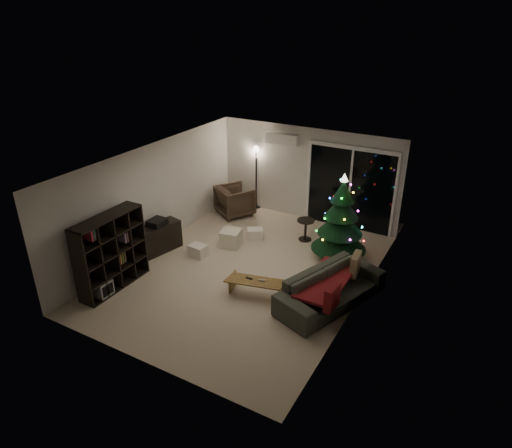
{
  "coord_description": "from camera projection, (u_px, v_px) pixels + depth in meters",
  "views": [
    {
      "loc": [
        4.4,
        -7.38,
        5.26
      ],
      "look_at": [
        0.1,
        0.3,
        1.05
      ],
      "focal_mm": 32.0,
      "sensor_mm": 36.0,
      "label": 1
    }
  ],
  "objects": [
    {
      "name": "cushion_a",
      "position": [
        355.0,
        264.0,
        9.08
      ],
      "size": [
        0.17,
        0.46,
        0.45
      ],
      "primitive_type": "cube",
      "rotation": [
        0.0,
        0.0,
        0.09
      ],
      "color": "#947D60",
      "rests_on": "sofa"
    },
    {
      "name": "stereo",
      "position": [
        157.0,
        222.0,
        10.53
      ],
      "size": [
        0.34,
        0.41,
        0.14
      ],
      "primitive_type": "cube",
      "color": "black",
      "rests_on": "media_cabinet"
    },
    {
      "name": "remote_b",
      "position": [
        261.0,
        280.0,
        9.0
      ],
      "size": [
        0.14,
        0.08,
        0.02
      ],
      "primitive_type": "cube",
      "rotation": [
        0.0,
        0.0,
        0.35
      ],
      "color": "slate",
      "rests_on": "coffee_table"
    },
    {
      "name": "media_cabinet",
      "position": [
        159.0,
        238.0,
        10.71
      ],
      "size": [
        0.64,
        1.15,
        0.68
      ],
      "primitive_type": "cube",
      "rotation": [
        0.0,
        0.0,
        -0.22
      ],
      "color": "black",
      "rests_on": "floor"
    },
    {
      "name": "bookshelf",
      "position": [
        104.0,
        250.0,
        9.24
      ],
      "size": [
        1.0,
        1.62,
        1.59
      ],
      "primitive_type": null,
      "rotation": [
        0.0,
        0.0,
        0.4
      ],
      "color": "black",
      "rests_on": "floor"
    },
    {
      "name": "room",
      "position": [
        295.0,
        209.0,
        10.55
      ],
      "size": [
        6.5,
        7.51,
        2.6
      ],
      "color": "beige",
      "rests_on": "ground"
    },
    {
      "name": "cardboard_box_a",
      "position": [
        198.0,
        251.0,
        10.58
      ],
      "size": [
        0.41,
        0.32,
        0.28
      ],
      "primitive_type": "cube",
      "rotation": [
        0.0,
        0.0,
        -0.07
      ],
      "color": "beige",
      "rests_on": "floor"
    },
    {
      "name": "coffee_table",
      "position": [
        256.0,
        288.0,
        9.09
      ],
      "size": [
        1.21,
        0.66,
        0.36
      ],
      "primitive_type": null,
      "rotation": [
        0.0,
        0.0,
        0.24
      ],
      "color": "brown",
      "rests_on": "floor"
    },
    {
      "name": "armchair",
      "position": [
        235.0,
        201.0,
        12.59
      ],
      "size": [
        1.22,
        1.23,
        0.82
      ],
      "primitive_type": "imported",
      "rotation": [
        0.0,
        0.0,
        2.6
      ],
      "color": "#3B2E23",
      "rests_on": "floor"
    },
    {
      "name": "ottoman",
      "position": [
        231.0,
        238.0,
        11.0
      ],
      "size": [
        0.54,
        0.54,
        0.41
      ],
      "primitive_type": "cube",
      "rotation": [
        0.0,
        0.0,
        0.2
      ],
      "color": "#EDE7BE",
      "rests_on": "floor"
    },
    {
      "name": "cardboard_box_b",
      "position": [
        255.0,
        234.0,
        11.37
      ],
      "size": [
        0.48,
        0.45,
        0.27
      ],
      "primitive_type": "cube",
      "rotation": [
        0.0,
        0.0,
        0.58
      ],
      "color": "beige",
      "rests_on": "floor"
    },
    {
      "name": "christmas_tree",
      "position": [
        341.0,
        217.0,
        10.15
      ],
      "size": [
        1.63,
        1.63,
        2.04
      ],
      "primitive_type": "cone",
      "rotation": [
        0.0,
        0.0,
        -0.36
      ],
      "color": "black",
      "rests_on": "floor"
    },
    {
      "name": "floor_lamp",
      "position": [
        256.0,
        178.0,
        12.87
      ],
      "size": [
        0.28,
        0.28,
        1.75
      ],
      "primitive_type": "cylinder",
      "color": "black",
      "rests_on": "floor"
    },
    {
      "name": "sofa",
      "position": [
        331.0,
        288.0,
        8.8
      ],
      "size": [
        1.65,
        2.5,
        0.68
      ],
      "primitive_type": "imported",
      "rotation": [
        0.0,
        0.0,
        1.22
      ],
      "color": "#393A37",
      "rests_on": "floor"
    },
    {
      "name": "side_table",
      "position": [
        305.0,
        230.0,
        11.26
      ],
      "size": [
        0.47,
        0.47,
        0.54
      ],
      "primitive_type": "cylinder",
      "rotation": [
        0.0,
        0.0,
        -0.09
      ],
      "color": "black",
      "rests_on": "floor"
    },
    {
      "name": "remote_a",
      "position": [
        249.0,
        278.0,
        9.07
      ],
      "size": [
        0.14,
        0.04,
        0.02
      ],
      "primitive_type": "cube",
      "color": "black",
      "rests_on": "coffee_table"
    },
    {
      "name": "sofa_throw",
      "position": [
        327.0,
        280.0,
        8.78
      ],
      "size": [
        0.73,
        1.68,
        0.06
      ],
      "primitive_type": "cube",
      "color": "maroon",
      "rests_on": "sofa"
    },
    {
      "name": "cushion_b",
      "position": [
        332.0,
        297.0,
        8.06
      ],
      "size": [
        0.16,
        0.46,
        0.45
      ],
      "primitive_type": "cube",
      "rotation": [
        0.0,
        0.0,
        -0.07
      ],
      "color": "maroon",
      "rests_on": "sofa"
    }
  ]
}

